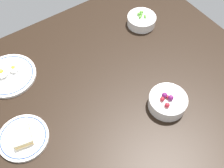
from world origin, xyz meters
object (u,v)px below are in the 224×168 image
at_px(plate_eggs, 9,75).
at_px(bowl_peas, 141,20).
at_px(plate_sandwich, 23,137).
at_px(bowl_berries, 168,102).

height_order(plate_eggs, bowl_peas, bowl_peas).
relative_size(plate_eggs, plate_sandwich, 1.22).
relative_size(bowl_peas, plate_sandwich, 0.75).
bearing_deg(bowl_peas, plate_sandwich, -162.25).
xyz_separation_m(plate_eggs, bowl_peas, (0.63, -0.06, 0.02)).
relative_size(bowl_berries, bowl_peas, 1.08).
xyz_separation_m(bowl_berries, plate_eggs, (-0.44, 0.47, -0.02)).
relative_size(bowl_berries, plate_sandwich, 0.80).
bearing_deg(plate_sandwich, plate_eggs, 77.33).
height_order(bowl_peas, plate_sandwich, bowl_peas).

